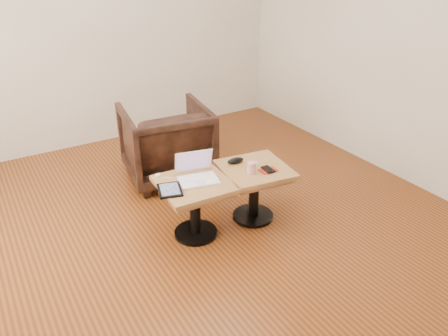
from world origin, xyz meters
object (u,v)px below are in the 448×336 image
striped_cup (251,168)px  side_table_left (195,196)px  side_table_right (254,180)px  laptop (197,174)px  armchair (166,142)px

striped_cup → side_table_left: bearing=167.5°
side_table_left → side_table_right: size_ratio=0.93×
side_table_left → laptop: (0.05, 0.04, 0.16)m
side_table_right → armchair: armchair is taller
laptop → armchair: size_ratio=0.43×
side_table_left → side_table_right: same height
side_table_left → armchair: bearing=79.8°
striped_cup → armchair: bearing=101.2°
side_table_right → striped_cup: (-0.08, -0.06, 0.17)m
side_table_right → laptop: (-0.49, 0.08, 0.16)m
side_table_right → side_table_left: bearing=-176.4°
laptop → armchair: (0.19, 0.99, -0.16)m
side_table_left → armchair: (0.24, 1.03, 0.01)m
side_table_left → striped_cup: 0.50m
laptop → side_table_left: bearing=-127.9°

